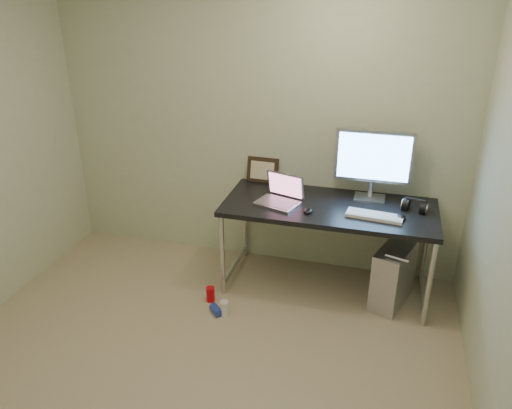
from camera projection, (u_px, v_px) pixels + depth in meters
name	position (u px, v px, depth m)	size (l,w,h in m)	color
floor	(184.00, 389.00, 3.16)	(3.50, 3.50, 0.00)	tan
wall_back	(257.00, 125.00, 4.18)	(3.50, 0.02, 2.50)	beige
desk	(329.00, 214.00, 3.93)	(1.65, 0.72, 0.75)	black
tower_computer	(393.00, 275.00, 3.91)	(0.35, 0.51, 0.52)	silver
cable_a	(390.00, 234.00, 4.20)	(0.01, 0.01, 0.70)	black
cable_b	(401.00, 239.00, 4.17)	(0.01, 0.01, 0.72)	black
can_red	(211.00, 294.00, 3.99)	(0.07, 0.07, 0.12)	red
can_white	(224.00, 308.00, 3.83)	(0.07, 0.07, 0.12)	white
can_blue	(216.00, 310.00, 3.85)	(0.06, 0.06, 0.12)	#273AAE
laptop	(280.00, 196.00, 3.93)	(0.39, 0.35, 0.22)	#AFAEB6
monitor	(373.00, 160.00, 3.88)	(0.60, 0.18, 0.56)	#AFAEB6
keyboard	(374.00, 216.00, 3.70)	(0.41, 0.13, 0.02)	white
mouse_right	(400.00, 217.00, 3.67)	(0.08, 0.12, 0.04)	black
mouse_left	(308.00, 210.00, 3.78)	(0.07, 0.11, 0.04)	black
headphones	(415.00, 207.00, 3.80)	(0.21, 0.12, 0.12)	black
picture_frame	(263.00, 170.00, 4.30)	(0.27, 0.03, 0.22)	black
webcam	(287.00, 177.00, 4.20)	(0.04, 0.04, 0.12)	silver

